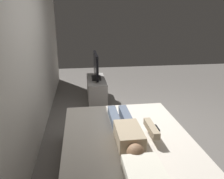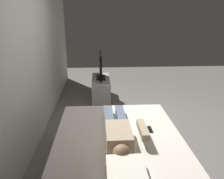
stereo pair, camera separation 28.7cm
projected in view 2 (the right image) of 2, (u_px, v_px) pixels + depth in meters
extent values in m
plane|color=slate|center=(139.00, 136.00, 3.77)|extent=(10.00, 10.00, 0.00)
cube|color=silver|center=(35.00, 48.00, 3.61)|extent=(6.40, 0.10, 2.80)
cube|color=brown|center=(119.00, 166.00, 2.79)|extent=(2.09, 1.58, 0.30)
cube|color=silver|center=(119.00, 147.00, 2.70)|extent=(2.01, 1.50, 0.24)
cube|color=silver|center=(127.00, 176.00, 1.96)|extent=(0.48, 0.34, 0.12)
cube|color=tan|center=(119.00, 136.00, 2.54)|extent=(0.48, 0.28, 0.18)
sphere|color=#936B4C|center=(122.00, 153.00, 2.23)|extent=(0.18, 0.18, 0.18)
cube|color=slate|center=(121.00, 118.00, 3.06)|extent=(0.60, 0.11, 0.11)
cube|color=slate|center=(109.00, 118.00, 3.06)|extent=(0.60, 0.11, 0.11)
cube|color=tan|center=(143.00, 130.00, 2.60)|extent=(0.40, 0.08, 0.08)
cube|color=black|center=(150.00, 129.00, 2.85)|extent=(0.15, 0.04, 0.02)
cube|color=#B7B2AD|center=(101.00, 89.00, 5.30)|extent=(1.10, 0.40, 0.50)
cube|color=black|center=(101.00, 78.00, 5.21)|extent=(0.32, 0.20, 0.05)
cube|color=black|center=(101.00, 65.00, 5.12)|extent=(0.88, 0.05, 0.54)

